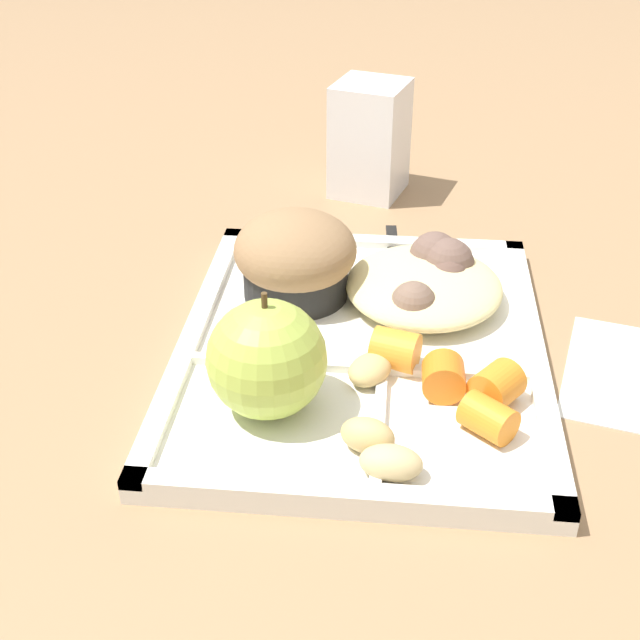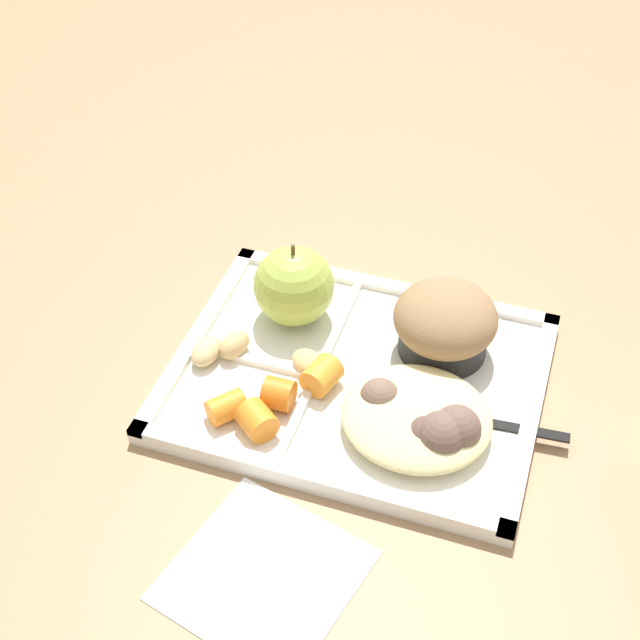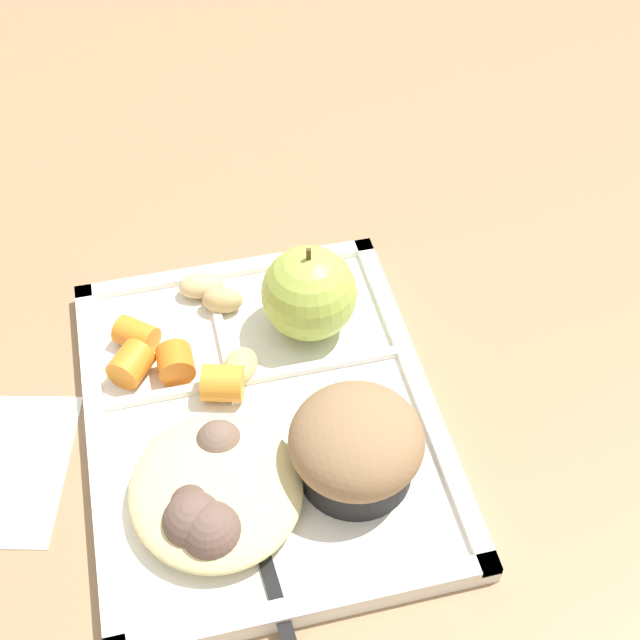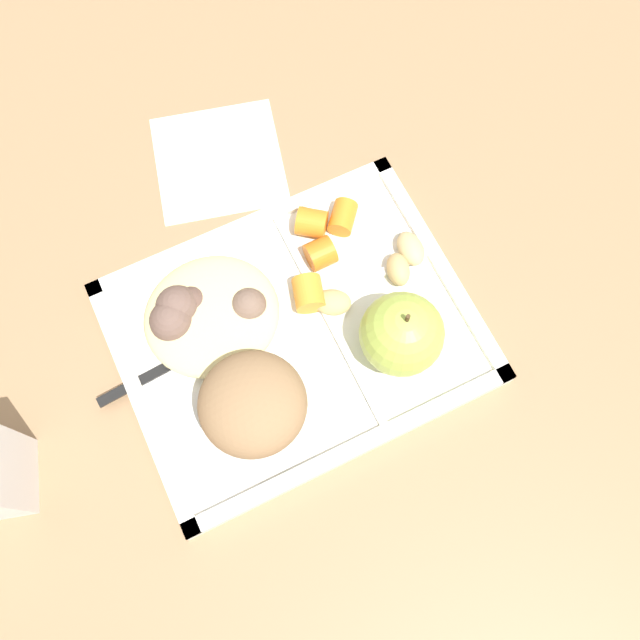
# 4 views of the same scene
# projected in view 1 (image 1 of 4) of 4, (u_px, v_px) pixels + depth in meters

# --- Properties ---
(ground) EXTENTS (6.00, 6.00, 0.00)m
(ground) POSITION_uv_depth(u_px,v_px,m) (361.00, 357.00, 0.59)
(ground) COLOR #997551
(lunch_tray) EXTENTS (0.31, 0.24, 0.02)m
(lunch_tray) POSITION_uv_depth(u_px,v_px,m) (361.00, 350.00, 0.59)
(lunch_tray) COLOR white
(lunch_tray) RESTS_ON ground
(green_apple) EXTENTS (0.07, 0.07, 0.08)m
(green_apple) POSITION_uv_depth(u_px,v_px,m) (267.00, 359.00, 0.51)
(green_apple) COLOR #A8C14C
(green_apple) RESTS_ON lunch_tray
(bran_muffin) EXTENTS (0.09, 0.09, 0.06)m
(bran_muffin) POSITION_uv_depth(u_px,v_px,m) (295.00, 258.00, 0.63)
(bran_muffin) COLOR black
(bran_muffin) RESTS_ON lunch_tray
(carrot_slice_near_corner) EXTENTS (0.04, 0.04, 0.03)m
(carrot_slice_near_corner) POSITION_uv_depth(u_px,v_px,m) (496.00, 386.00, 0.52)
(carrot_slice_near_corner) COLOR orange
(carrot_slice_near_corner) RESTS_ON lunch_tray
(carrot_slice_large) EXTENTS (0.02, 0.03, 0.03)m
(carrot_slice_large) POSITION_uv_depth(u_px,v_px,m) (444.00, 377.00, 0.53)
(carrot_slice_large) COLOR orange
(carrot_slice_large) RESTS_ON lunch_tray
(carrot_slice_back) EXTENTS (0.03, 0.04, 0.03)m
(carrot_slice_back) POSITION_uv_depth(u_px,v_px,m) (395.00, 350.00, 0.56)
(carrot_slice_back) COLOR orange
(carrot_slice_back) RESTS_ON lunch_tray
(carrot_slice_small) EXTENTS (0.04, 0.04, 0.02)m
(carrot_slice_small) POSITION_uv_depth(u_px,v_px,m) (488.00, 418.00, 0.50)
(carrot_slice_small) COLOR orange
(carrot_slice_small) RESTS_ON lunch_tray
(potato_chunk_small) EXTENTS (0.04, 0.04, 0.02)m
(potato_chunk_small) POSITION_uv_depth(u_px,v_px,m) (370.00, 369.00, 0.55)
(potato_chunk_small) COLOR tan
(potato_chunk_small) RESTS_ON lunch_tray
(potato_chunk_golden) EXTENTS (0.03, 0.04, 0.02)m
(potato_chunk_golden) POSITION_uv_depth(u_px,v_px,m) (368.00, 435.00, 0.49)
(potato_chunk_golden) COLOR tan
(potato_chunk_golden) RESTS_ON lunch_tray
(potato_chunk_corner) EXTENTS (0.03, 0.04, 0.02)m
(potato_chunk_corner) POSITION_uv_depth(u_px,v_px,m) (391.00, 463.00, 0.47)
(potato_chunk_corner) COLOR tan
(potato_chunk_corner) RESTS_ON lunch_tray
(egg_noodle_pile) EXTENTS (0.12, 0.11, 0.03)m
(egg_noodle_pile) POSITION_uv_depth(u_px,v_px,m) (424.00, 286.00, 0.63)
(egg_noodle_pile) COLOR beige
(egg_noodle_pile) RESTS_ON lunch_tray
(meatball_side) EXTENTS (0.03, 0.03, 0.03)m
(meatball_side) POSITION_uv_depth(u_px,v_px,m) (448.00, 277.00, 0.63)
(meatball_side) COLOR brown
(meatball_side) RESTS_ON lunch_tray
(meatball_back) EXTENTS (0.04, 0.04, 0.04)m
(meatball_back) POSITION_uv_depth(u_px,v_px,m) (448.00, 264.00, 0.64)
(meatball_back) COLOR brown
(meatball_back) RESTS_ON lunch_tray
(meatball_center) EXTENTS (0.03, 0.03, 0.03)m
(meatball_center) POSITION_uv_depth(u_px,v_px,m) (413.00, 304.00, 0.60)
(meatball_center) COLOR #755B4C
(meatball_center) RESTS_ON lunch_tray
(meatball_front) EXTENTS (0.04, 0.04, 0.04)m
(meatball_front) POSITION_uv_depth(u_px,v_px,m) (434.00, 257.00, 0.65)
(meatball_front) COLOR brown
(meatball_front) RESTS_ON lunch_tray
(plastic_fork) EXTENTS (0.15, 0.02, 0.00)m
(plastic_fork) POSITION_uv_depth(u_px,v_px,m) (395.00, 275.00, 0.67)
(plastic_fork) COLOR black
(plastic_fork) RESTS_ON lunch_tray
(milk_carton) EXTENTS (0.08, 0.08, 0.11)m
(milk_carton) POSITION_uv_depth(u_px,v_px,m) (370.00, 139.00, 0.80)
(milk_carton) COLOR white
(milk_carton) RESTS_ON ground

